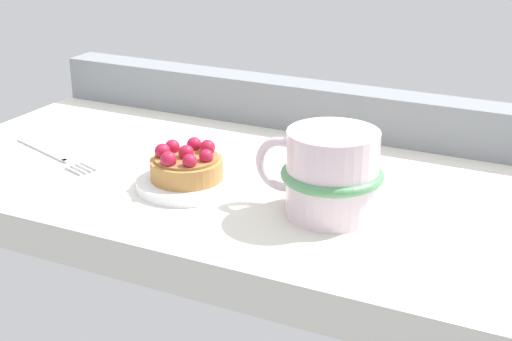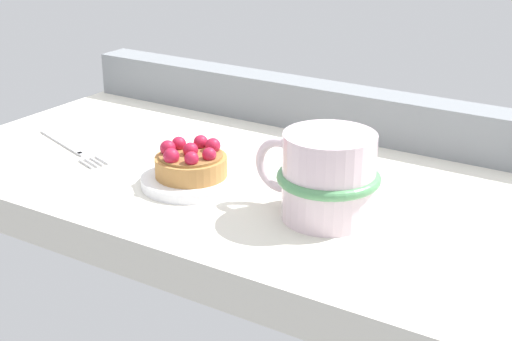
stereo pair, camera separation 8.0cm
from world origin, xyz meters
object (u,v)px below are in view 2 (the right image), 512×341
dessert_plate (192,180)px  raspberry_tart (191,162)px  coffee_mug (327,176)px  dessert_fork (71,147)px

dessert_plate → raspberry_tart: raspberry_tart is taller
raspberry_tart → coffee_mug: (17.08, 0.46, 1.83)cm
dessert_plate → coffee_mug: coffee_mug is taller
dessert_plate → raspberry_tart: size_ratio=1.40×
raspberry_tart → coffee_mug: coffee_mug is taller
raspberry_tart → coffee_mug: bearing=1.5°
dessert_fork → coffee_mug: bearing=-0.9°
coffee_mug → dessert_fork: coffee_mug is taller
raspberry_tart → dessert_fork: raspberry_tart is taller
dessert_fork → dessert_plate: bearing=-3.0°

